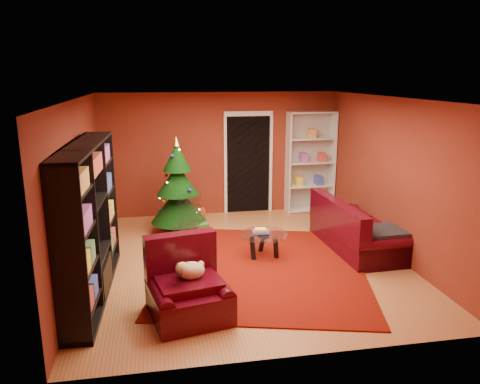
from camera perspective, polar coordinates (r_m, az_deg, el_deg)
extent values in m
cube|color=#A66234|center=(7.75, 0.53, -8.45)|extent=(5.00, 5.50, 0.05)
cube|color=silver|center=(7.16, 0.58, 11.53)|extent=(5.00, 5.50, 0.05)
cube|color=maroon|center=(10.03, -2.41, 4.65)|extent=(5.00, 0.05, 2.60)
cube|color=maroon|center=(7.31, -19.27, 0.29)|extent=(0.05, 5.50, 2.60)
cube|color=maroon|center=(8.18, 18.21, 1.79)|extent=(0.05, 5.50, 2.60)
cube|color=#6B0F06|center=(7.43, 2.93, -9.21)|extent=(3.85, 4.22, 0.02)
cube|color=#186276|center=(9.51, -8.73, -3.06)|extent=(0.37, 0.37, 0.33)
cube|color=#286623|center=(8.81, -4.85, -4.62)|extent=(0.33, 0.33, 0.25)
cube|color=#A4371D|center=(9.76, -5.02, -2.76)|extent=(0.25, 0.25, 0.24)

